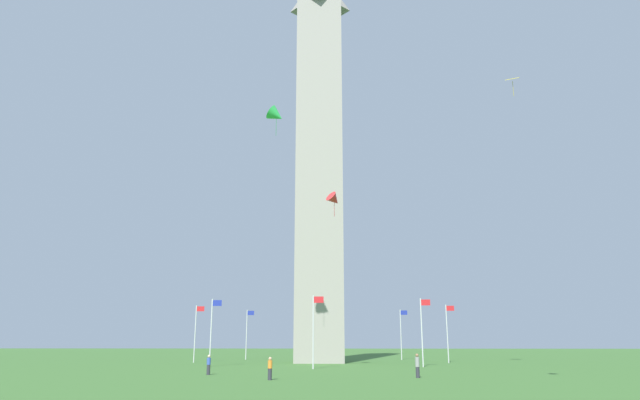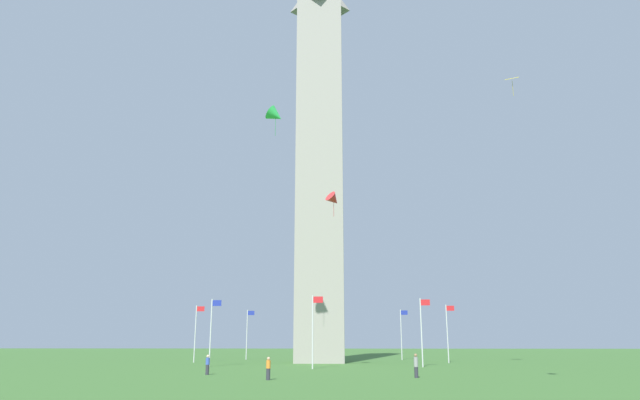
% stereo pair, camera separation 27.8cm
% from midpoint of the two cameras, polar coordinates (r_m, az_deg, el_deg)
% --- Properties ---
extents(ground_plane, '(260.00, 260.00, 0.00)m').
position_cam_midpoint_polar(ground_plane, '(73.94, -0.11, -16.25)').
color(ground_plane, '#3D6B2D').
extents(obelisk_monument, '(6.29, 6.29, 57.20)m').
position_cam_midpoint_polar(obelisk_monument, '(78.28, -0.10, 5.16)').
color(obelisk_monument, gray).
rests_on(obelisk_monument, ground).
extents(flagpole_n, '(1.12, 0.14, 7.23)m').
position_cam_midpoint_polar(flagpole_n, '(74.97, 12.76, -12.83)').
color(flagpole_n, silver).
rests_on(flagpole_n, ground).
extents(flagpole_ne, '(1.12, 0.14, 7.23)m').
position_cam_midpoint_polar(flagpole_ne, '(85.71, 8.18, -13.15)').
color(flagpole_ne, silver).
rests_on(flagpole_ne, ground).
extents(flagpole_e, '(1.12, 0.14, 7.23)m').
position_cam_midpoint_polar(flagpole_e, '(90.12, 0.40, -13.33)').
color(flagpole_e, silver).
rests_on(flagpole_e, ground).
extents(flagpole_se, '(1.12, 0.14, 7.23)m').
position_cam_midpoint_polar(flagpole_se, '(86.56, -7.54, -13.18)').
color(flagpole_se, silver).
rests_on(flagpole_se, ground).
extents(flagpole_s, '(1.12, 0.14, 7.23)m').
position_cam_midpoint_polar(flagpole_s, '(76.34, -12.65, -12.86)').
color(flagpole_s, silver).
rests_on(flagpole_s, ground).
extents(flagpole_sw, '(1.12, 0.14, 7.23)m').
position_cam_midpoint_polar(flagpole_sw, '(64.05, -11.10, -12.75)').
color(flagpole_sw, silver).
rests_on(flagpole_sw, ground).
extents(flagpole_w, '(1.12, 0.14, 7.23)m').
position_cam_midpoint_polar(flagpole_w, '(57.68, -0.77, -12.88)').
color(flagpole_w, silver).
rests_on(flagpole_w, ground).
extents(flagpole_nw, '(1.12, 0.14, 7.23)m').
position_cam_midpoint_polar(flagpole_nw, '(62.90, 10.25, -12.77)').
color(flagpole_nw, silver).
rests_on(flagpole_nw, ground).
extents(person_orange_shirt, '(0.32, 0.32, 1.60)m').
position_cam_midpoint_polar(person_orange_shirt, '(42.00, -5.32, -16.73)').
color(person_orange_shirt, '#2D2D38').
rests_on(person_orange_shirt, ground).
extents(person_gray_shirt, '(0.32, 0.32, 1.77)m').
position_cam_midpoint_polar(person_gray_shirt, '(44.85, 9.71, -16.31)').
color(person_gray_shirt, '#2D2D38').
rests_on(person_gray_shirt, ground).
extents(person_blue_shirt, '(0.32, 0.32, 1.60)m').
position_cam_midpoint_polar(person_blue_shirt, '(49.03, -11.44, -16.14)').
color(person_blue_shirt, '#2D2D38').
rests_on(person_blue_shirt, ground).
extents(kite_yellow_diamond, '(1.88, 1.80, 2.41)m').
position_cam_midpoint_polar(kite_yellow_diamond, '(66.70, 18.89, 11.56)').
color(kite_yellow_diamond, yellow).
extents(kite_red_delta, '(2.17, 2.12, 2.72)m').
position_cam_midpoint_polar(kite_red_delta, '(59.64, 1.33, 0.03)').
color(kite_red_delta, red).
extents(kite_green_delta, '(2.07, 1.61, 3.19)m').
position_cam_midpoint_polar(kite_green_delta, '(57.12, -4.61, 8.58)').
color(kite_green_delta, green).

